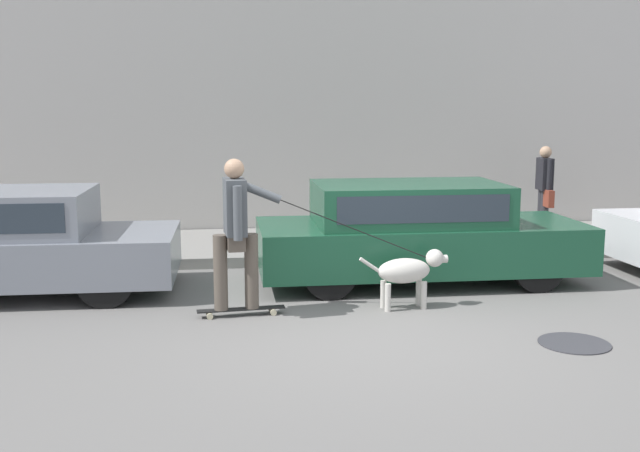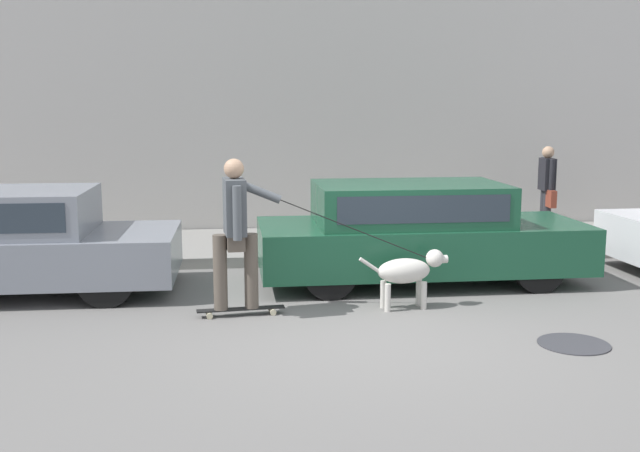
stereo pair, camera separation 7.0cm
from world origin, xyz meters
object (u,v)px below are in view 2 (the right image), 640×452
at_px(parked_car_1, 418,234).
at_px(skateboarder, 236,228).
at_px(dog, 408,271).
at_px(pedestrian_with_bag, 547,186).
at_px(parked_car_0, 7,243).

relative_size(parked_car_1, skateboarder, 1.56).
distance_m(parked_car_1, dog, 1.36).
bearing_deg(pedestrian_with_bag, parked_car_0, 22.29).
height_order(parked_car_1, skateboarder, skateboarder).
height_order(parked_car_0, skateboarder, skateboarder).
relative_size(parked_car_0, skateboarder, 1.48).
bearing_deg(pedestrian_with_bag, skateboarder, 41.16).
xyz_separation_m(parked_car_1, dog, (-0.43, -1.27, -0.22)).
distance_m(dog, skateboarder, 2.06).
relative_size(parked_car_1, dog, 4.01).
xyz_separation_m(parked_car_0, dog, (4.81, -1.27, -0.21)).
xyz_separation_m(dog, skateboarder, (-1.98, -0.08, 0.57)).
bearing_deg(skateboarder, pedestrian_with_bag, 31.17).
bearing_deg(parked_car_0, dog, -14.00).
xyz_separation_m(parked_car_1, pedestrian_with_bag, (2.91, 2.56, 0.32)).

